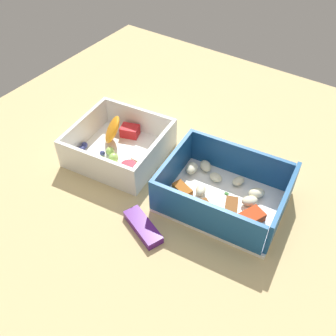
# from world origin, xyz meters

# --- Properties ---
(table_surface) EXTENTS (0.80, 0.80, 0.02)m
(table_surface) POSITION_xyz_m (0.00, 0.00, 0.01)
(table_surface) COLOR tan
(table_surface) RESTS_ON ground
(pasta_container) EXTENTS (0.19, 0.15, 0.06)m
(pasta_container) POSITION_xyz_m (-0.10, 0.01, 0.04)
(pasta_container) COLOR white
(pasta_container) RESTS_ON table_surface
(fruit_bowl) EXTENTS (0.16, 0.16, 0.06)m
(fruit_bowl) POSITION_xyz_m (0.09, 0.02, 0.04)
(fruit_bowl) COLOR white
(fruit_bowl) RESTS_ON table_surface
(candy_bar) EXTENTS (0.07, 0.05, 0.01)m
(candy_bar) POSITION_xyz_m (-0.04, 0.12, 0.03)
(candy_bar) COLOR #51197A
(candy_bar) RESTS_ON table_surface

